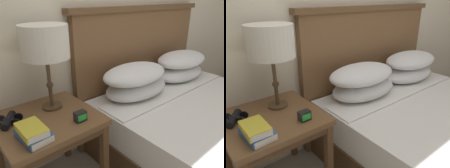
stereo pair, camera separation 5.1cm
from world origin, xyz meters
TOP-DOWN VIEW (x-y plane):
  - nightstand at (-0.55, 0.83)m, footprint 0.58×0.58m
  - bed at (0.55, 0.30)m, footprint 1.57×1.79m
  - table_lamp at (-0.46, 0.92)m, footprint 0.29×0.29m
  - book_on_nightstand at (-0.69, 0.66)m, footprint 0.15×0.20m
  - book_stacked_on_top at (-0.70, 0.65)m, footprint 0.12×0.18m
  - binoculars_pair at (-0.74, 0.89)m, footprint 0.16×0.16m
  - alarm_clock at (-0.41, 0.65)m, footprint 0.07×0.05m

SIDE VIEW (x-z plane):
  - bed at x=0.55m, z-range -0.29..0.91m
  - nightstand at x=-0.55m, z-range 0.22..0.81m
  - book_on_nightstand at x=-0.69m, z-range 0.59..0.63m
  - binoculars_pair at x=-0.74m, z-range 0.59..0.64m
  - alarm_clock at x=-0.41m, z-range 0.59..0.65m
  - book_stacked_on_top at x=-0.70m, z-range 0.63..0.67m
  - table_lamp at x=-0.46m, z-range 0.75..1.28m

